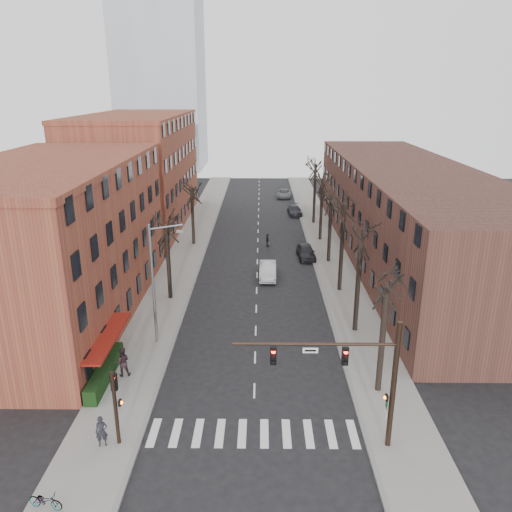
{
  "coord_description": "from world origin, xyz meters",
  "views": [
    {
      "loc": [
        0.38,
        -22.46,
        17.76
      ],
      "look_at": [
        -0.04,
        18.13,
        4.0
      ],
      "focal_mm": 35.0,
      "sensor_mm": 36.0,
      "label": 1
    }
  ],
  "objects_px": {
    "parked_car_near": "(306,251)",
    "silver_sedan": "(268,270)",
    "parked_car_mid": "(295,210)",
    "bicycle": "(46,500)",
    "pedestrian_a": "(102,431)"
  },
  "relations": [
    {
      "from": "parked_car_near",
      "to": "parked_car_mid",
      "type": "xyz_separation_m",
      "value": [
        0.0,
        19.59,
        -0.1
      ]
    },
    {
      "from": "parked_car_near",
      "to": "silver_sedan",
      "type": "bearing_deg",
      "value": -128.86
    },
    {
      "from": "parked_car_mid",
      "to": "pedestrian_a",
      "type": "relative_size",
      "value": 2.68
    },
    {
      "from": "silver_sedan",
      "to": "bicycle",
      "type": "bearing_deg",
      "value": -108.57
    },
    {
      "from": "parked_car_near",
      "to": "pedestrian_a",
      "type": "relative_size",
      "value": 2.61
    },
    {
      "from": "silver_sedan",
      "to": "parked_car_mid",
      "type": "relative_size",
      "value": 1.01
    },
    {
      "from": "silver_sedan",
      "to": "pedestrian_a",
      "type": "distance_m",
      "value": 26.05
    },
    {
      "from": "bicycle",
      "to": "parked_car_near",
      "type": "bearing_deg",
      "value": -11.33
    },
    {
      "from": "silver_sedan",
      "to": "pedestrian_a",
      "type": "relative_size",
      "value": 2.71
    },
    {
      "from": "bicycle",
      "to": "pedestrian_a",
      "type": "bearing_deg",
      "value": -6.0
    },
    {
      "from": "silver_sedan",
      "to": "parked_car_mid",
      "type": "bearing_deg",
      "value": 81.47
    },
    {
      "from": "parked_car_near",
      "to": "parked_car_mid",
      "type": "relative_size",
      "value": 0.97
    },
    {
      "from": "parked_car_mid",
      "to": "bicycle",
      "type": "xyz_separation_m",
      "value": [
        -14.35,
        -54.16,
        -0.09
      ]
    },
    {
      "from": "pedestrian_a",
      "to": "parked_car_near",
      "type": "bearing_deg",
      "value": 51.9
    },
    {
      "from": "silver_sedan",
      "to": "bicycle",
      "type": "xyz_separation_m",
      "value": [
        -10.1,
        -28.59,
        -0.19
      ]
    }
  ]
}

